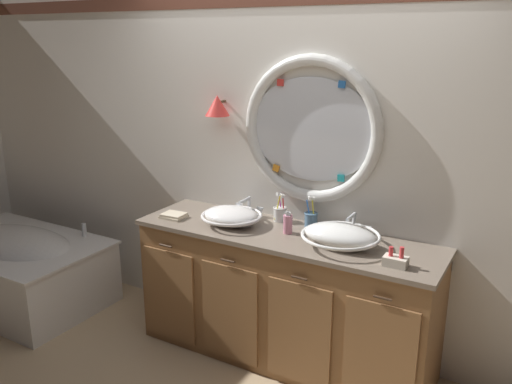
# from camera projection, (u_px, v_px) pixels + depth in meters

# --- Properties ---
(ground_plane) EXTENTS (14.00, 14.00, 0.00)m
(ground_plane) POSITION_uv_depth(u_px,v_px,m) (251.00, 372.00, 3.46)
(ground_plane) COLOR tan
(back_wall_assembly) EXTENTS (6.40, 0.26, 2.60)m
(back_wall_assembly) POSITION_uv_depth(u_px,v_px,m) (296.00, 157.00, 3.57)
(back_wall_assembly) COLOR silver
(back_wall_assembly) RESTS_ON ground_plane
(vanity_counter) EXTENTS (2.00, 0.60, 0.89)m
(vanity_counter) POSITION_uv_depth(u_px,v_px,m) (284.00, 296.00, 3.51)
(vanity_counter) COLOR olive
(vanity_counter) RESTS_ON ground_plane
(bathtub) EXTENTS (1.45, 0.91, 0.62)m
(bathtub) POSITION_uv_depth(u_px,v_px,m) (17.00, 265.00, 4.31)
(bathtub) COLOR white
(bathtub) RESTS_ON ground_plane
(sink_basin_left) EXTENTS (0.41, 0.41, 0.12)m
(sink_basin_left) POSITION_uv_depth(u_px,v_px,m) (232.00, 216.00, 3.54)
(sink_basin_left) COLOR white
(sink_basin_left) RESTS_ON vanity_counter
(sink_basin_right) EXTENTS (0.47, 0.47, 0.13)m
(sink_basin_right) POSITION_uv_depth(u_px,v_px,m) (341.00, 236.00, 3.16)
(sink_basin_right) COLOR white
(sink_basin_right) RESTS_ON vanity_counter
(faucet_set_left) EXTENTS (0.22, 0.15, 0.13)m
(faucet_set_left) POSITION_uv_depth(u_px,v_px,m) (249.00, 208.00, 3.72)
(faucet_set_left) COLOR silver
(faucet_set_left) RESTS_ON vanity_counter
(faucet_set_right) EXTENTS (0.23, 0.15, 0.15)m
(faucet_set_right) POSITION_uv_depth(u_px,v_px,m) (353.00, 226.00, 3.35)
(faucet_set_right) COLOR silver
(faucet_set_right) RESTS_ON vanity_counter
(toothbrush_holder_left) EXTENTS (0.09, 0.09, 0.21)m
(toothbrush_holder_left) POSITION_uv_depth(u_px,v_px,m) (280.00, 213.00, 3.60)
(toothbrush_holder_left) COLOR white
(toothbrush_holder_left) RESTS_ON vanity_counter
(toothbrush_holder_right) EXTENTS (0.09, 0.09, 0.21)m
(toothbrush_holder_right) POSITION_uv_depth(u_px,v_px,m) (311.00, 219.00, 3.49)
(toothbrush_holder_right) COLOR slate
(toothbrush_holder_right) RESTS_ON vanity_counter
(soap_dispenser) EXTENTS (0.06, 0.07, 0.15)m
(soap_dispenser) POSITION_uv_depth(u_px,v_px,m) (288.00, 223.00, 3.37)
(soap_dispenser) COLOR pink
(soap_dispenser) RESTS_ON vanity_counter
(folded_hand_towel) EXTENTS (0.17, 0.13, 0.03)m
(folded_hand_towel) POSITION_uv_depth(u_px,v_px,m) (174.00, 216.00, 3.68)
(folded_hand_towel) COLOR beige
(folded_hand_towel) RESTS_ON vanity_counter
(toiletry_basket) EXTENTS (0.13, 0.09, 0.12)m
(toiletry_basket) POSITION_uv_depth(u_px,v_px,m) (396.00, 260.00, 2.90)
(toiletry_basket) COLOR beige
(toiletry_basket) RESTS_ON vanity_counter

